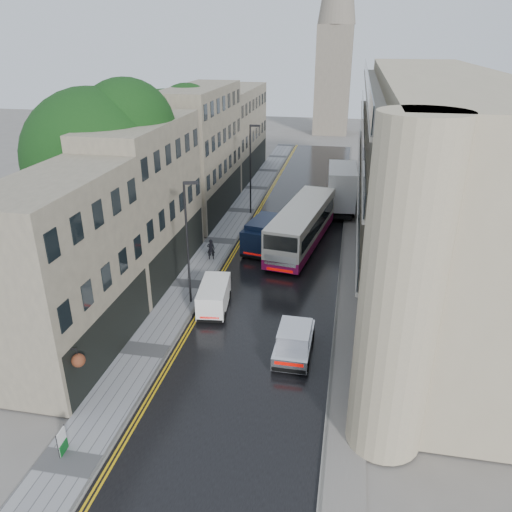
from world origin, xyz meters
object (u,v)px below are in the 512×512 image
(white_lorry, at_px, (329,193))
(silver_hatchback, at_px, (274,354))
(tree_near, at_px, (98,183))
(estate_sign, at_px, (62,442))
(cream_bus, at_px, (274,239))
(white_van, at_px, (198,307))
(pedestrian, at_px, (211,249))
(lamp_post_far, at_px, (250,170))
(navy_van, at_px, (245,239))
(lamp_post_near, at_px, (187,245))
(tree_far, at_px, (168,154))

(white_lorry, relative_size, silver_hatchback, 2.03)
(tree_near, distance_m, estate_sign, 19.05)
(cream_bus, distance_m, white_van, 10.51)
(tree_near, distance_m, silver_hatchback, 17.82)
(pedestrian, distance_m, lamp_post_far, 12.15)
(lamp_post_far, bearing_deg, white_lorry, 1.69)
(navy_van, xyz_separation_m, estate_sign, (-3.17, -22.01, -0.72))
(tree_near, xyz_separation_m, lamp_post_near, (7.43, -3.29, -2.74))
(tree_near, distance_m, white_van, 11.71)
(cream_bus, relative_size, navy_van, 2.31)
(tree_far, bearing_deg, lamp_post_near, -66.36)
(tree_near, relative_size, white_lorry, 1.58)
(white_lorry, distance_m, silver_hatchback, 25.31)
(tree_near, height_order, tree_far, tree_near)
(lamp_post_near, bearing_deg, estate_sign, -113.26)
(lamp_post_near, relative_size, lamp_post_far, 0.95)
(white_van, bearing_deg, tree_near, 141.77)
(tree_near, relative_size, navy_van, 2.54)
(silver_hatchback, bearing_deg, cream_bus, 99.57)
(tree_near, distance_m, lamp_post_far, 17.27)
(silver_hatchback, relative_size, lamp_post_far, 0.51)
(white_van, relative_size, pedestrian, 2.38)
(tree_near, bearing_deg, navy_van, 28.73)
(tree_far, height_order, lamp_post_far, tree_far)
(white_lorry, xyz_separation_m, navy_van, (-6.02, -10.94, -0.92))
(white_lorry, relative_size, estate_sign, 7.77)
(tree_near, bearing_deg, estate_sign, -70.04)
(tree_far, bearing_deg, silver_hatchback, -58.33)
(white_lorry, distance_m, navy_van, 12.52)
(estate_sign, bearing_deg, silver_hatchback, 41.40)
(lamp_post_far, bearing_deg, estate_sign, -97.19)
(white_lorry, height_order, estate_sign, white_lorry)
(white_lorry, relative_size, navy_van, 1.62)
(silver_hatchback, bearing_deg, tree_near, 147.19)
(lamp_post_near, height_order, lamp_post_far, lamp_post_far)
(white_van, height_order, navy_van, navy_van)
(cream_bus, xyz_separation_m, navy_van, (-2.46, 0.37, -0.33))
(cream_bus, height_order, white_van, cream_bus)
(white_lorry, distance_m, estate_sign, 34.24)
(tree_far, xyz_separation_m, pedestrian, (6.61, -9.38, -5.27))
(cream_bus, bearing_deg, white_lorry, 81.06)
(silver_hatchback, height_order, lamp_post_near, lamp_post_near)
(lamp_post_far, height_order, estate_sign, lamp_post_far)
(navy_van, distance_m, estate_sign, 22.25)
(tree_far, relative_size, white_lorry, 1.41)
(pedestrian, bearing_deg, navy_van, -162.73)
(estate_sign, bearing_deg, navy_van, 78.68)
(navy_van, distance_m, lamp_post_near, 9.04)
(white_van, bearing_deg, silver_hatchback, -42.79)
(silver_hatchback, bearing_deg, tree_far, 122.17)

